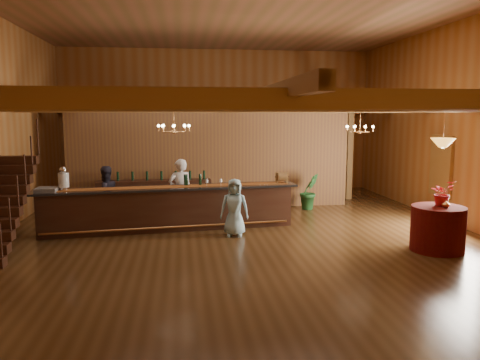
{
  "coord_description": "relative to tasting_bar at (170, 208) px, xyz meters",
  "views": [
    {
      "loc": [
        -1.43,
        -11.47,
        3.0
      ],
      "look_at": [
        0.06,
        0.41,
        1.32
      ],
      "focal_mm": 35.0,
      "sensor_mm": 36.0,
      "label": 1
    }
  ],
  "objects": [
    {
      "name": "bartender",
      "position": [
        0.28,
        0.64,
        0.33
      ],
      "size": [
        0.75,
        0.6,
        1.81
      ],
      "primitive_type": "imported",
      "rotation": [
        0.0,
        0.0,
        3.42
      ],
      "color": "silver",
      "rests_on": "floor"
    },
    {
      "name": "floor_plant",
      "position": [
        4.36,
        2.16,
        0.0
      ],
      "size": [
        0.77,
        0.7,
        1.16
      ],
      "primitive_type": "imported",
      "rotation": [
        0.0,
        0.0,
        0.34
      ],
      "color": "#1D4C1F",
      "rests_on": "floor"
    },
    {
      "name": "floor",
      "position": [
        1.76,
        -0.69,
        -0.58
      ],
      "size": [
        14.0,
        14.0,
        0.0
      ],
      "primitive_type": "plane",
      "color": "#482E17",
      "rests_on": "ground"
    },
    {
      "name": "wall_back",
      "position": [
        1.76,
        6.31,
        2.17
      ],
      "size": [
        12.0,
        0.1,
        5.5
      ],
      "primitive_type": "cube",
      "color": "#A06A36",
      "rests_on": "floor"
    },
    {
      "name": "ceiling",
      "position": [
        1.76,
        -0.69,
        4.92
      ],
      "size": [
        14.0,
        14.0,
        0.0
      ],
      "primitive_type": "plane",
      "rotation": [
        3.14,
        0.0,
        0.0
      ],
      "color": "#8F5A3D",
      "rests_on": "wall_back"
    },
    {
      "name": "table_vase",
      "position": [
        6.0,
        -2.84,
        0.56
      ],
      "size": [
        0.16,
        0.16,
        0.27
      ],
      "primitive_type": "imported",
      "rotation": [
        0.0,
        0.0,
        -0.18
      ],
      "color": "tan",
      "rests_on": "round_table"
    },
    {
      "name": "tasting_bar",
      "position": [
        0.0,
        0.0,
        0.0
      ],
      "size": [
        6.85,
        1.59,
        1.15
      ],
      "rotation": [
        0.0,
        0.0,
        0.11
      ],
      "color": "#331E11",
      "rests_on": "floor"
    },
    {
      "name": "backroom_boxes",
      "position": [
        1.47,
        4.81,
        -0.05
      ],
      "size": [
        4.1,
        0.6,
        1.1
      ],
      "color": "#331E11",
      "rests_on": "floor"
    },
    {
      "name": "bar_bottle_1",
      "position": [
        0.45,
        0.18,
        0.71
      ],
      "size": [
        0.07,
        0.07,
        0.3
      ],
      "primitive_type": "cylinder",
      "color": "black",
      "rests_on": "tasting_bar"
    },
    {
      "name": "bar_bottle_2",
      "position": [
        0.81,
        0.22,
        0.71
      ],
      "size": [
        0.07,
        0.07,
        0.3
      ],
      "primitive_type": "cylinder",
      "color": "black",
      "rests_on": "tasting_bar"
    },
    {
      "name": "guest",
      "position": [
        1.61,
        -0.85,
        0.14
      ],
      "size": [
        0.77,
        0.57,
        1.44
      ],
      "primitive_type": "imported",
      "rotation": [
        0.0,
        0.0,
        -0.17
      ],
      "color": "#95C2CE",
      "rests_on": "floor"
    },
    {
      "name": "staff_second",
      "position": [
        -1.74,
        0.72,
        0.24
      ],
      "size": [
        1.0,
        0.95,
        1.63
      ],
      "primitive_type": "imported",
      "rotation": [
        0.0,
        0.0,
        3.74
      ],
      "color": "#2A2938",
      "rests_on": "floor"
    },
    {
      "name": "round_table",
      "position": [
        5.93,
        -2.7,
        -0.08
      ],
      "size": [
        1.16,
        1.16,
        1.0
      ],
      "primitive_type": "cylinder",
      "color": "#450406",
      "rests_on": "floor"
    },
    {
      "name": "window_right_back",
      "position": [
        7.71,
        0.31,
        0.97
      ],
      "size": [
        0.12,
        1.05,
        1.75
      ],
      "primitive_type": "cube",
      "color": "white",
      "rests_on": "wall_right"
    },
    {
      "name": "partition_wall",
      "position": [
        1.26,
        2.81,
        0.97
      ],
      "size": [
        9.0,
        0.18,
        3.1
      ],
      "primitive_type": "cube",
      "color": "brown",
      "rests_on": "floor"
    },
    {
      "name": "backbar_shelf",
      "position": [
        -0.52,
        2.44,
        -0.08
      ],
      "size": [
        3.52,
        0.74,
        0.98
      ],
      "primitive_type": "cube",
      "rotation": [
        0.0,
        0.0,
        0.06
      ],
      "color": "#331E11",
      "rests_on": "floor"
    },
    {
      "name": "chandelier_left",
      "position": [
        0.15,
        -0.22,
        2.1
      ],
      "size": [
        0.8,
        0.8,
        0.69
      ],
      "color": "tan",
      "rests_on": "beam_grid"
    },
    {
      "name": "raffle_drum",
      "position": [
        3.05,
        0.28,
        0.73
      ],
      "size": [
        0.34,
        0.24,
        0.3
      ],
      "color": "brown",
      "rests_on": "tasting_bar"
    },
    {
      "name": "bar_bottle_0",
      "position": [
        0.41,
        0.18,
        0.71
      ],
      "size": [
        0.07,
        0.07,
        0.3
      ],
      "primitive_type": "cylinder",
      "color": "black",
      "rests_on": "tasting_bar"
    },
    {
      "name": "chandelier_right",
      "position": [
        5.34,
        0.56,
        2.04
      ],
      "size": [
        0.8,
        0.8,
        0.74
      ],
      "color": "tan",
      "rests_on": "beam_grid"
    },
    {
      "name": "wall_front",
      "position": [
        1.76,
        -7.69,
        2.17
      ],
      "size": [
        12.0,
        0.1,
        5.5
      ],
      "primitive_type": "cube",
      "color": "#A06A36",
      "rests_on": "floor"
    },
    {
      "name": "table_flowers",
      "position": [
        6.05,
        -2.6,
        0.71
      ],
      "size": [
        0.62,
        0.57,
        0.56
      ],
      "primitive_type": "imported",
      "rotation": [
        0.0,
        0.0,
        0.31
      ],
      "color": "#B4121A",
      "rests_on": "round_table"
    },
    {
      "name": "pendant_lamp",
      "position": [
        5.93,
        -2.7,
        1.83
      ],
      "size": [
        0.52,
        0.52,
        0.9
      ],
      "color": "tan",
      "rests_on": "beam_grid"
    },
    {
      "name": "wall_right",
      "position": [
        7.76,
        -0.69,
        2.17
      ],
      "size": [
        0.1,
        14.0,
        5.5
      ],
      "primitive_type": "cube",
      "color": "#A06A36",
      "rests_on": "floor"
    },
    {
      "name": "glass_rack_tray",
      "position": [
        -2.95,
        -0.38,
        0.61
      ],
      "size": [
        0.5,
        0.5,
        0.1
      ],
      "primitive_type": "cube",
      "color": "gray",
      "rests_on": "tasting_bar"
    },
    {
      "name": "beverage_dispenser",
      "position": [
        -2.59,
        -0.23,
        0.84
      ],
      "size": [
        0.26,
        0.26,
        0.6
      ],
      "color": "silver",
      "rests_on": "tasting_bar"
    },
    {
      "name": "beam_grid",
      "position": [
        1.76,
        -0.19,
        2.67
      ],
      "size": [
        11.9,
        13.9,
        0.39
      ],
      "color": "olive",
      "rests_on": "wall_left"
    },
    {
      "name": "support_posts",
      "position": [
        1.76,
        -1.19,
        1.02
      ],
      "size": [
        9.2,
        10.2,
        3.2
      ],
      "color": "olive",
      "rests_on": "floor"
    }
  ]
}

